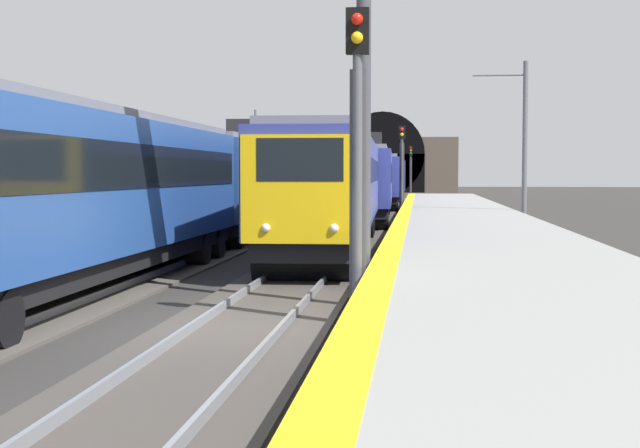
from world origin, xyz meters
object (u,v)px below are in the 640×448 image
train_adjacent_platform (248,181)px  railway_signal_mid (402,164)px  overhead_signal_gantry (157,25)px  catenary_mast_near (524,144)px  catenary_mast_far (256,155)px  railway_signal_far (411,166)px  train_main_approaching (375,179)px  railway_signal_near (357,143)px

train_adjacent_platform → railway_signal_mid: size_ratio=10.51×
overhead_signal_gantry → train_adjacent_platform: bearing=6.1°
overhead_signal_gantry → catenary_mast_near: bearing=-22.8°
railway_signal_mid → catenary_mast_far: 30.39m
railway_signal_far → train_adjacent_platform: bearing=-5.5°
railway_signal_mid → railway_signal_far: railway_signal_far is taller
train_adjacent_platform → overhead_signal_gantry: 20.45m
train_main_approaching → catenary_mast_far: size_ratio=9.28×
railway_signal_near → railway_signal_mid: railway_signal_mid is taller
catenary_mast_near → catenary_mast_far: catenary_mast_far is taller
overhead_signal_gantry → catenary_mast_far: bearing=8.8°
train_main_approaching → catenary_mast_far: bearing=-152.2°
train_adjacent_platform → railway_signal_far: railway_signal_far is taller
railway_signal_far → catenary_mast_far: 25.95m
railway_signal_near → railway_signal_mid: (36.59, -0.00, 0.01)m
railway_signal_near → railway_signal_far: (85.90, 0.00, 0.30)m
catenary_mast_near → catenary_mast_far: 43.46m
train_adjacent_platform → catenary_mast_far: catenary_mast_far is taller
train_adjacent_platform → overhead_signal_gantry: size_ratio=6.78×
catenary_mast_near → catenary_mast_far: (39.07, 19.04, 0.42)m
railway_signal_mid → overhead_signal_gantry: size_ratio=0.64×
railway_signal_far → overhead_signal_gantry: overhead_signal_gantry is taller
train_main_approaching → train_adjacent_platform: train_adjacent_platform is taller
train_main_approaching → railway_signal_mid: (-6.52, -1.86, 0.87)m
train_adjacent_platform → train_main_approaching: bearing=-11.4°
train_adjacent_platform → railway_signal_far: bearing=-5.4°
train_adjacent_platform → overhead_signal_gantry: overhead_signal_gantry is taller
railway_signal_far → catenary_mast_near: 61.44m
railway_signal_mid → catenary_mast_near: bearing=24.9°
railway_signal_near → catenary_mast_far: 65.20m
overhead_signal_gantry → catenary_mast_near: catenary_mast_near is taller
train_main_approaching → catenary_mast_far: catenary_mast_far is taller
train_main_approaching → overhead_signal_gantry: 41.20m
railway_signal_mid → railway_signal_far: 49.31m
railway_signal_near → catenary_mast_far: size_ratio=0.64×
train_main_approaching → railway_signal_mid: bearing=14.3°
catenary_mast_far → overhead_signal_gantry: bearing=-171.2°
train_adjacent_platform → railway_signal_near: railway_signal_near is taller
railway_signal_far → overhead_signal_gantry: 83.93m
overhead_signal_gantry → catenary_mast_near: (22.61, -9.52, -1.60)m
overhead_signal_gantry → railway_signal_mid: bearing=-6.6°
train_adjacent_platform → railway_signal_near: 23.04m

